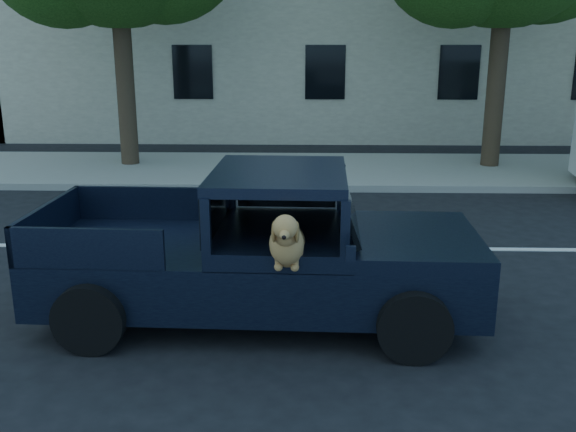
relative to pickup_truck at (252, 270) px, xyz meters
The scene contains 4 objects.
ground 1.01m from the pickup_truck, 74.59° to the right, with size 120.00×120.00×0.00m, color black.
far_sidewalk 8.44m from the pickup_truck, 88.54° to the left, with size 60.00×4.00×0.15m, color gray.
lane_stripes 3.48m from the pickup_truck, 49.81° to the left, with size 21.60×0.14×0.01m, color silver, non-canonical shape.
pickup_truck is the anchor object (origin of this frame).
Camera 1 is at (0.39, -6.24, 3.22)m, focal length 40.00 mm.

